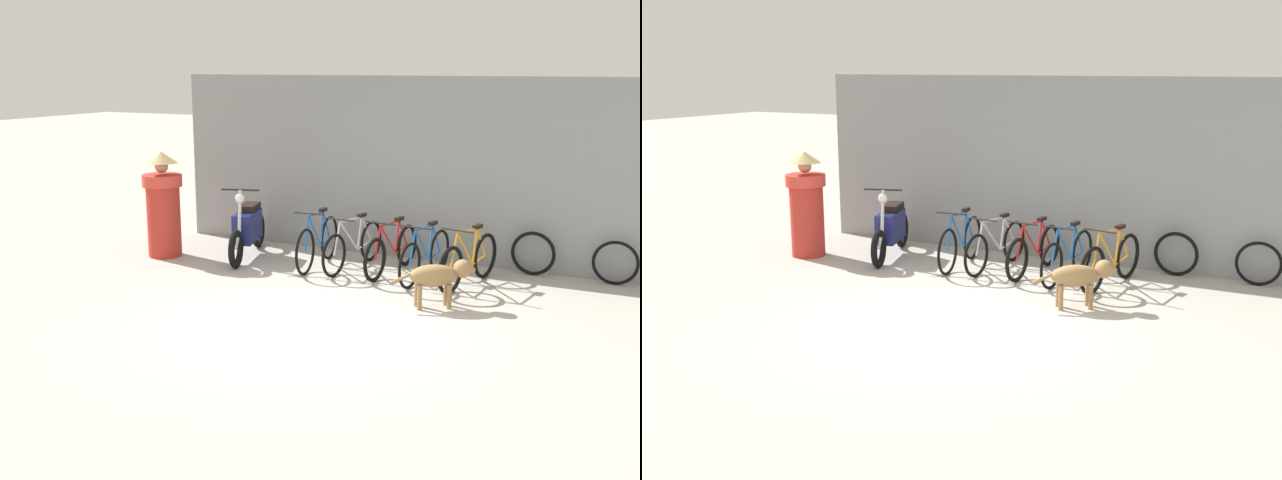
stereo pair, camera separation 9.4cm
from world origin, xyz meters
The scene contains 12 objects.
ground_plane centered at (0.00, 0.00, 0.00)m, with size 60.00×60.00×0.00m, color #ADA89E.
shop_wall_back centered at (0.00, 3.39, 1.38)m, with size 8.08×0.20×2.76m.
bicycle_0 centered at (-1.11, 2.21, 0.36)m, with size 0.46×1.63×0.87m.
bicycle_1 centered at (-0.60, 2.34, 0.34)m, with size 0.46×1.69×0.81m.
bicycle_2 centered at (0.00, 2.35, 0.33)m, with size 0.46×1.63×0.81m.
bicycle_3 centered at (0.54, 2.22, 0.34)m, with size 0.46×1.57×0.82m.
bicycle_4 centered at (1.15, 2.23, 0.34)m, with size 0.50×1.59×0.84m.
motorcycle centered at (-2.33, 2.24, 0.45)m, with size 0.69×1.83×1.13m.
stray_dog centered at (1.08, 1.16, 0.41)m, with size 0.92×0.66×0.60m.
person_in_robes centered at (-3.53, 1.74, 0.82)m, with size 0.84×0.84×1.63m.
spare_tire_left centered at (1.82, 3.14, 0.32)m, with size 0.63×0.10×0.63m.
spare_tire_right centered at (2.91, 3.15, 0.31)m, with size 0.61×0.05×0.61m.
Camera 1 is at (3.66, -7.35, 2.90)m, focal length 42.00 mm.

